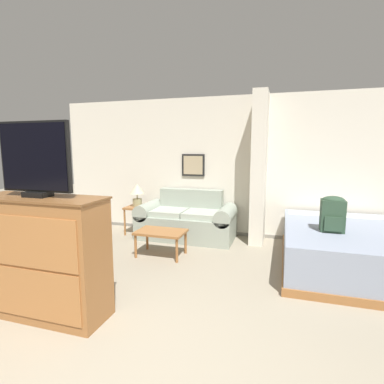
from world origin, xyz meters
The scene contains 10 objects.
wall_back centered at (0.00, 4.14, 1.29)m, with size 7.05×0.16×2.60m.
wall_partition_pillar centered at (0.54, 3.80, 1.30)m, with size 0.24×0.57×2.60m.
couch centered at (-0.73, 3.66, 0.33)m, with size 1.78×0.84×0.87m.
coffee_table centered at (-0.82, 2.64, 0.35)m, with size 0.75×0.48×0.39m.
side_table centered at (-1.72, 3.63, 0.44)m, with size 0.42×0.42×0.54m.
table_lamp centered at (-1.72, 3.63, 0.82)m, with size 0.29×0.29×0.44m.
tv_dresser centered at (-1.28, 0.77, 0.60)m, with size 1.32×0.47×1.20m.
tv centered at (-1.28, 0.77, 1.55)m, with size 0.78×0.16×0.71m.
bed centered at (1.83, 2.95, 0.29)m, with size 1.69×2.20×0.57m.
backpack centered at (1.59, 2.70, 0.82)m, with size 0.29×0.26×0.47m.
Camera 1 is at (0.95, -1.48, 1.66)m, focal length 28.00 mm.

